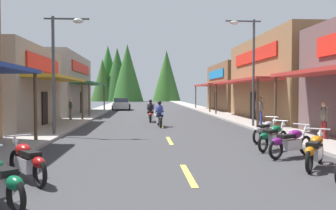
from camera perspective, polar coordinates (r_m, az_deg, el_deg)
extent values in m
cube|color=#38383A|center=(33.02, -2.10, -1.61)|extent=(9.73, 96.23, 0.10)
cube|color=#9E9991|center=(33.35, -12.43, -1.43)|extent=(2.23, 96.23, 0.12)
cube|color=#9E9991|center=(33.74, 8.10, -1.36)|extent=(2.23, 96.23, 0.12)
cube|color=#E0C64C|center=(8.91, 3.29, -11.25)|extent=(0.16, 2.40, 0.01)
cube|color=#E0C64C|center=(15.00, 0.24, -5.80)|extent=(0.16, 2.40, 0.01)
cube|color=#E0C64C|center=(21.52, -1.07, -3.41)|extent=(0.16, 2.40, 0.01)
cube|color=#E0C64C|center=(26.51, -1.63, -2.38)|extent=(0.16, 2.40, 0.01)
cube|color=#E0C64C|center=(32.33, -2.06, -1.58)|extent=(0.16, 2.40, 0.01)
cube|color=#E0C64C|center=(37.50, -2.34, -1.08)|extent=(0.16, 2.40, 0.01)
cube|color=#E0C64C|center=(43.68, -2.58, -0.64)|extent=(0.16, 2.40, 0.01)
cube|color=#E0C64C|center=(49.43, -2.75, -0.33)|extent=(0.16, 2.40, 0.01)
cube|color=#E0C64C|center=(54.49, -2.87, -0.11)|extent=(0.16, 2.40, 0.01)
cube|color=#E0C64C|center=(61.20, -3.00, 0.13)|extent=(0.16, 2.40, 0.01)
cube|color=#E0C64C|center=(66.26, -3.07, 0.27)|extent=(0.16, 2.40, 0.01)
cube|color=#E0C64C|center=(71.72, -3.15, 0.41)|extent=(0.16, 2.40, 0.01)
cylinder|color=brown|center=(15.29, -20.70, -0.50)|extent=(0.14, 0.14, 2.82)
cube|color=gold|center=(22.27, -17.28, 4.13)|extent=(1.80, 8.38, 0.16)
cylinder|color=brown|center=(18.23, -17.96, -0.08)|extent=(0.14, 0.14, 2.82)
cylinder|color=brown|center=(26.04, -13.73, 0.57)|extent=(0.14, 0.14, 2.82)
cube|color=red|center=(22.53, -19.39, 6.21)|extent=(0.10, 6.52, 0.90)
cube|color=black|center=(22.49, -19.36, -0.63)|extent=(0.08, 1.10, 2.10)
cube|color=gray|center=(35.86, -20.46, 3.12)|extent=(8.26, 12.65, 5.61)
cube|color=#236033|center=(34.77, -12.47, 3.39)|extent=(1.80, 11.38, 0.16)
cylinder|color=brown|center=(29.24, -12.66, 0.74)|extent=(0.14, 0.14, 2.82)
cylinder|color=brown|center=(40.13, -10.31, 1.10)|extent=(0.14, 0.14, 2.82)
cube|color=red|center=(34.97, -13.85, 5.79)|extent=(0.10, 8.85, 0.90)
cube|color=black|center=(34.91, -13.84, 0.34)|extent=(0.08, 1.10, 2.10)
cylinder|color=brown|center=(18.37, 17.03, -0.05)|extent=(0.14, 0.14, 2.82)
cube|color=olive|center=(28.22, 20.37, 3.95)|extent=(6.86, 13.44, 6.11)
cube|color=#B72D28|center=(26.72, 11.85, 3.82)|extent=(1.80, 12.09, 0.16)
cylinder|color=brown|center=(20.92, 14.36, 0.22)|extent=(0.14, 0.14, 2.82)
cylinder|color=brown|center=(32.23, 7.79, 0.88)|extent=(0.14, 0.14, 2.82)
cube|color=red|center=(27.09, 13.61, 7.74)|extent=(0.10, 9.40, 0.90)
cube|color=black|center=(26.97, 13.58, -0.14)|extent=(0.08, 1.10, 2.10)
cube|color=brown|center=(40.95, 12.86, 2.79)|extent=(7.37, 10.93, 5.24)
cube|color=#B72D28|center=(39.87, 6.53, 3.25)|extent=(1.80, 9.84, 0.16)
cylinder|color=brown|center=(35.10, 6.81, 0.98)|extent=(0.14, 0.14, 2.82)
cylinder|color=brown|center=(44.40, 4.52, 1.21)|extent=(0.14, 0.14, 2.82)
cube|color=#197FCC|center=(40.07, 7.72, 4.94)|extent=(0.10, 7.65, 0.90)
cube|color=black|center=(40.04, 7.73, 0.59)|extent=(0.08, 1.10, 2.10)
cylinder|color=#474C51|center=(17.16, -18.09, 4.38)|extent=(0.14, 0.14, 5.57)
cylinder|color=#474C51|center=(17.34, -16.11, 13.32)|extent=(2.06, 0.10, 0.10)
ellipsoid|color=silver|center=(17.23, -14.35, 13.08)|extent=(0.50, 0.30, 0.24)
cylinder|color=#474C51|center=(20.98, 13.71, 4.92)|extent=(0.14, 0.14, 6.25)
cylinder|color=#474C51|center=(21.17, 12.11, 13.17)|extent=(2.06, 0.10, 0.10)
ellipsoid|color=silver|center=(21.01, 10.69, 12.99)|extent=(0.50, 0.30, 0.24)
torus|color=black|center=(11.19, 23.42, -7.04)|extent=(0.46, 0.57, 0.64)
torus|color=black|center=(9.73, 21.95, -8.37)|extent=(0.46, 0.57, 0.64)
cube|color=silver|center=(10.44, 22.75, -7.23)|extent=(0.64, 0.73, 0.32)
ellipsoid|color=#BF660C|center=(10.59, 22.96, -5.35)|extent=(0.59, 0.64, 0.28)
cube|color=black|center=(10.16, 22.52, -5.88)|extent=(0.58, 0.65, 0.12)
ellipsoid|color=#BF660C|center=(9.74, 22.02, -6.99)|extent=(0.46, 0.50, 0.24)
cylinder|color=silver|center=(11.01, 23.34, -5.45)|extent=(0.27, 0.33, 0.71)
cylinder|color=silver|center=(10.85, 23.26, -3.59)|extent=(0.50, 0.39, 0.04)
sphere|color=white|center=(11.14, 23.49, -4.33)|extent=(0.16, 0.16, 0.16)
torus|color=black|center=(12.48, 21.42, -6.08)|extent=(0.60, 0.41, 0.64)
torus|color=black|center=(11.29, 17.11, -6.88)|extent=(0.60, 0.41, 0.64)
cube|color=silver|center=(11.86, 19.38, -6.08)|extent=(0.75, 0.60, 0.32)
ellipsoid|color=#721972|center=(11.99, 19.96, -4.47)|extent=(0.64, 0.56, 0.28)
cube|color=black|center=(11.63, 18.67, -4.85)|extent=(0.66, 0.55, 0.12)
ellipsoid|color=#721972|center=(11.29, 17.28, -5.70)|extent=(0.50, 0.43, 0.24)
cylinder|color=silver|center=(12.33, 21.10, -4.63)|extent=(0.35, 0.24, 0.71)
cylinder|color=silver|center=(12.20, 20.80, -2.95)|extent=(0.34, 0.54, 0.04)
sphere|color=white|center=(12.45, 21.53, -3.65)|extent=(0.16, 0.16, 0.16)
torus|color=black|center=(13.84, 18.12, -5.25)|extent=(0.54, 0.51, 0.64)
torus|color=black|center=(12.51, 15.18, -5.99)|extent=(0.54, 0.51, 0.64)
cube|color=silver|center=(13.16, 16.73, -5.26)|extent=(0.70, 0.68, 0.32)
ellipsoid|color=#0C5933|center=(13.30, 17.13, -3.80)|extent=(0.63, 0.61, 0.28)
cube|color=black|center=(12.90, 16.24, -4.15)|extent=(0.63, 0.61, 0.12)
ellipsoid|color=#0C5933|center=(12.52, 15.30, -4.92)|extent=(0.49, 0.47, 0.24)
cylinder|color=silver|center=(13.68, 17.90, -3.94)|extent=(0.31, 0.30, 0.71)
cylinder|color=silver|center=(13.54, 17.70, -2.43)|extent=(0.44, 0.47, 0.04)
sphere|color=white|center=(13.81, 18.20, -3.06)|extent=(0.16, 0.16, 0.16)
torus|color=black|center=(15.76, 16.86, -4.36)|extent=(0.53, 0.51, 0.64)
torus|color=black|center=(14.43, 14.26, -4.92)|extent=(0.53, 0.51, 0.64)
cube|color=silver|center=(15.08, 15.62, -4.32)|extent=(0.70, 0.68, 0.32)
ellipsoid|color=#99999E|center=(15.23, 15.98, -3.06)|extent=(0.63, 0.62, 0.28)
cube|color=black|center=(14.83, 15.19, -3.34)|extent=(0.63, 0.62, 0.12)
ellipsoid|color=#99999E|center=(14.45, 14.36, -3.99)|extent=(0.48, 0.48, 0.24)
cylinder|color=silver|center=(15.61, 16.66, -3.20)|extent=(0.31, 0.30, 0.71)
cylinder|color=silver|center=(15.48, 16.48, -1.87)|extent=(0.44, 0.46, 0.04)
sphere|color=white|center=(15.74, 16.93, -2.43)|extent=(0.16, 0.16, 0.16)
torus|color=black|center=(6.52, -23.45, -13.55)|extent=(0.51, 0.53, 0.64)
cube|color=black|center=(6.89, -25.21, -9.66)|extent=(0.62, 0.63, 0.12)
ellipsoid|color=#0C5933|center=(6.51, -23.66, -11.49)|extent=(0.48, 0.48, 0.24)
torus|color=black|center=(9.51, -23.54, -8.63)|extent=(0.47, 0.56, 0.64)
torus|color=black|center=(8.13, -20.09, -10.39)|extent=(0.47, 0.56, 0.64)
cube|color=silver|center=(8.80, -21.96, -8.93)|extent=(0.65, 0.72, 0.32)
ellipsoid|color=#A51414|center=(8.94, -22.43, -6.70)|extent=(0.60, 0.64, 0.28)
cube|color=black|center=(8.52, -21.40, -7.37)|extent=(0.59, 0.64, 0.12)
ellipsoid|color=#A51414|center=(8.13, -20.24, -8.74)|extent=(0.46, 0.49, 0.24)
cylinder|color=silver|center=(9.34, -23.31, -6.77)|extent=(0.28, 0.33, 0.71)
cylinder|color=silver|center=(9.18, -23.10, -4.59)|extent=(0.50, 0.40, 0.04)
sphere|color=white|center=(9.46, -23.64, -5.44)|extent=(0.16, 0.16, 0.16)
torus|color=black|center=(21.85, -1.60, -2.50)|extent=(0.13, 0.64, 0.64)
torus|color=black|center=(20.37, -1.19, -2.84)|extent=(0.13, 0.64, 0.64)
cube|color=silver|center=(21.10, -1.40, -2.45)|extent=(0.32, 0.71, 0.32)
ellipsoid|color=black|center=(21.28, -1.46, -1.55)|extent=(0.35, 0.58, 0.28)
cube|color=black|center=(20.84, -1.34, -1.73)|extent=(0.31, 0.61, 0.12)
ellipsoid|color=black|center=(20.40, -1.21, -2.18)|extent=(0.26, 0.45, 0.24)
cylinder|color=silver|center=(21.70, -1.56, -1.66)|extent=(0.08, 0.37, 0.71)
cylinder|color=silver|center=(21.56, -1.53, -0.70)|extent=(0.60, 0.07, 0.04)
sphere|color=white|center=(21.85, -1.60, -1.11)|extent=(0.16, 0.16, 0.16)
ellipsoid|color=#333F8C|center=(20.91, -1.36, -0.70)|extent=(0.40, 0.40, 0.64)
sphere|color=black|center=(20.95, -1.38, 0.40)|extent=(0.24, 0.24, 0.24)
cylinder|color=#333F8C|center=(21.09, -1.84, -1.63)|extent=(0.16, 0.43, 0.24)
cylinder|color=#333F8C|center=(21.19, -2.00, -0.67)|extent=(0.13, 0.51, 0.40)
cylinder|color=#333F8C|center=(21.12, -0.98, -1.63)|extent=(0.16, 0.43, 0.24)
cylinder|color=#333F8C|center=(21.23, -0.88, -0.66)|extent=(0.13, 0.51, 0.40)
torus|color=black|center=(25.33, -2.80, -1.88)|extent=(0.13, 0.64, 0.64)
torus|color=black|center=(23.83, -2.90, -2.13)|extent=(0.13, 0.64, 0.64)
cube|color=silver|center=(24.57, -2.85, -1.81)|extent=(0.31, 0.71, 0.32)
ellipsoid|color=#A51414|center=(24.75, -2.84, -1.04)|extent=(0.35, 0.57, 0.28)
cube|color=black|center=(24.31, -2.87, -1.19)|extent=(0.31, 0.61, 0.12)
ellipsoid|color=#A51414|center=(23.87, -2.90, -1.57)|extent=(0.26, 0.45, 0.24)
cylinder|color=silver|center=(25.18, -2.81, -1.15)|extent=(0.08, 0.37, 0.71)
cylinder|color=silver|center=(25.04, -2.82, -0.32)|extent=(0.60, 0.07, 0.04)
sphere|color=white|center=(25.33, -2.80, -0.68)|extent=(0.16, 0.16, 0.16)
ellipsoid|color=black|center=(24.39, -2.86, -0.31)|extent=(0.40, 0.40, 0.64)
sphere|color=black|center=(24.43, -2.86, 0.63)|extent=(0.24, 0.24, 0.24)
cylinder|color=black|center=(24.58, -3.22, -1.11)|extent=(0.16, 0.43, 0.24)
cylinder|color=black|center=(24.69, -3.33, -0.29)|extent=(0.12, 0.51, 0.40)
cylinder|color=black|center=(24.57, -2.48, -1.11)|extent=(0.16, 0.43, 0.24)
cylinder|color=black|center=(24.68, -2.36, -0.28)|extent=(0.12, 0.51, 0.40)
cylinder|color=maroon|center=(16.21, 23.80, -3.92)|extent=(0.14, 0.14, 0.84)
cylinder|color=maroon|center=(16.05, 24.12, -3.98)|extent=(0.14, 0.14, 0.84)
ellipsoid|color=#726659|center=(16.07, 24.00, -1.42)|extent=(0.28, 0.37, 0.59)
cylinder|color=#726659|center=(16.28, 23.56, -1.27)|extent=(0.09, 0.09, 0.56)
cylinder|color=#726659|center=(15.87, 24.44, -1.36)|extent=(0.09, 0.09, 0.56)
sphere|color=tan|center=(16.05, 24.02, 0.08)|extent=(0.23, 0.23, 0.23)
cylinder|color=#726659|center=(25.93, -15.58, -1.66)|extent=(0.14, 0.14, 0.82)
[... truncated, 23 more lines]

